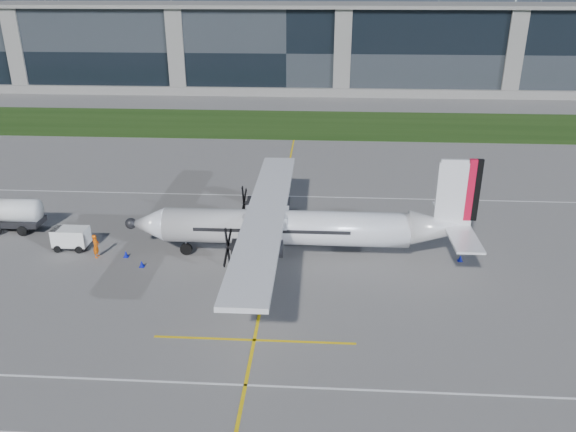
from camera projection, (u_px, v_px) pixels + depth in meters
name	position (u px, v px, depth m)	size (l,w,h in m)	color
ground	(272.00, 138.00, 75.57)	(400.00, 400.00, 0.00)	slate
grass_strip	(277.00, 124.00, 82.92)	(400.00, 18.00, 0.04)	#1D3B10
terminal_building	(290.00, 48.00, 109.46)	(120.00, 20.00, 15.00)	black
tree_line	(301.00, 41.00, 166.41)	(400.00, 6.00, 6.00)	black
yellow_taxiway_centerline	(276.00, 229.00, 47.79)	(0.20, 70.00, 0.01)	yellow
turboprop_aircraft	(298.00, 209.00, 41.39)	(25.96, 26.92, 8.08)	white
baggage_tug	(71.00, 239.00, 44.09)	(2.85, 1.71, 1.71)	white
ground_crew_person	(96.00, 244.00, 42.62)	(0.87, 0.62, 2.14)	#F25907
safety_cone_nose_port	(142.00, 264.00, 41.47)	(0.36, 0.36, 0.50)	#0B14BE
safety_cone_tail	(460.00, 258.00, 42.31)	(0.36, 0.36, 0.50)	#0B14BE
safety_cone_stbdwing	(274.00, 193.00, 55.29)	(0.36, 0.36, 0.50)	#0B14BE
safety_cone_fwd	(126.00, 254.00, 42.94)	(0.36, 0.36, 0.50)	#0B14BE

